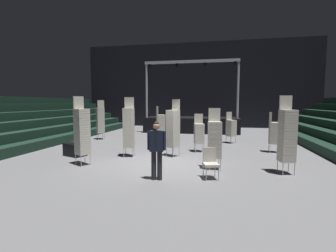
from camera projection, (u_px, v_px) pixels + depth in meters
ground_plane at (162, 165)px, 9.40m from camera, size 22.00×30.00×0.10m
arena_end_wall at (197, 85)px, 23.65m from camera, size 22.00×0.30×8.00m
stage_riser at (192, 124)px, 19.69m from camera, size 7.30×2.83×5.43m
man_with_tie at (157, 147)px, 7.39m from camera, size 0.57×0.26×1.78m
chair_stack_front_left at (173, 128)px, 10.66m from camera, size 0.60×0.60×2.48m
chair_stack_front_right at (215, 139)px, 8.62m from camera, size 0.50×0.50×2.14m
chair_stack_mid_left at (100, 120)px, 15.63m from camera, size 0.62×0.62×2.48m
chair_stack_mid_right at (82, 131)px, 9.16m from camera, size 0.60×0.60×2.56m
chair_stack_mid_centre at (287, 135)px, 8.01m from camera, size 0.53×0.53×2.56m
chair_stack_rear_left at (129, 127)px, 10.62m from camera, size 0.51×0.51×2.56m
chair_stack_rear_right at (231, 128)px, 14.20m from camera, size 0.62×0.62×1.79m
chair_stack_rear_centre at (161, 126)px, 13.55m from camera, size 0.58×0.58×2.14m
chair_stack_aisle_left at (274, 132)px, 11.54m from camera, size 0.45×0.45×1.88m
chair_stack_aisle_right at (199, 133)px, 11.70m from camera, size 0.53×0.53×1.79m
equipment_road_case at (75, 150)px, 10.82m from camera, size 1.05×0.88×0.56m
loose_chair_near_man at (210, 161)px, 7.60m from camera, size 0.55×0.55×0.95m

